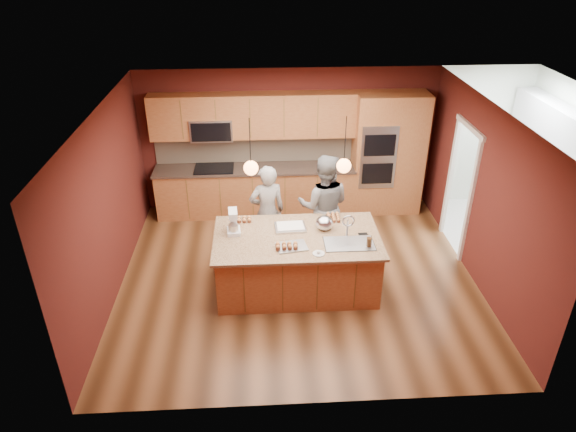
{
  "coord_description": "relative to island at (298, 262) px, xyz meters",
  "views": [
    {
      "loc": [
        -0.54,
        -6.63,
        4.79
      ],
      "look_at": [
        -0.16,
        -0.1,
        1.16
      ],
      "focal_mm": 32.0,
      "sensor_mm": 36.0,
      "label": 1
    }
  ],
  "objects": [
    {
      "name": "person_left",
      "position": [
        -0.43,
        0.94,
        0.35
      ],
      "size": [
        0.66,
        0.51,
        1.62
      ],
      "primitive_type": "imported",
      "rotation": [
        0.0,
        0.0,
        3.36
      ],
      "color": "black",
      "rests_on": "floor"
    },
    {
      "name": "cupcakes_rack",
      "position": [
        -0.18,
        -0.32,
        0.49
      ],
      "size": [
        0.33,
        0.16,
        0.07
      ],
      "primitive_type": null,
      "color": "#D58647",
      "rests_on": "island"
    },
    {
      "name": "stand_mixer",
      "position": [
        -0.94,
        0.18,
        0.59
      ],
      "size": [
        0.21,
        0.28,
        0.36
      ],
      "rotation": [
        0.0,
        0.0,
        0.08
      ],
      "color": "white",
      "rests_on": "island"
    },
    {
      "name": "plate",
      "position": [
        0.25,
        -0.48,
        0.44
      ],
      "size": [
        0.17,
        0.17,
        0.01
      ],
      "primitive_type": "cylinder",
      "color": "silver",
      "rests_on": "island"
    },
    {
      "name": "cooling_rack",
      "position": [
        -0.11,
        -0.28,
        0.45
      ],
      "size": [
        0.47,
        0.37,
        0.02
      ],
      "primitive_type": "cube",
      "rotation": [
        0.0,
        0.0,
        0.17
      ],
      "color": "#A7ABAF",
      "rests_on": "island"
    },
    {
      "name": "wall_left",
      "position": [
        -2.73,
        0.25,
        0.89
      ],
      "size": [
        0.0,
        5.0,
        5.0
      ],
      "primitive_type": "plane",
      "rotation": [
        1.57,
        0.0,
        1.57
      ],
      "color": "#4D1915",
      "rests_on": "ground"
    },
    {
      "name": "doorway_trim",
      "position": [
        2.75,
        1.05,
        0.59
      ],
      "size": [
        0.08,
        1.11,
        2.2
      ],
      "primitive_type": null,
      "color": "white",
      "rests_on": "wall_right"
    },
    {
      "name": "wall_right",
      "position": [
        2.77,
        0.25,
        0.89
      ],
      "size": [
        0.0,
        5.0,
        5.0
      ],
      "primitive_type": "plane",
      "rotation": [
        1.57,
        0.0,
        -1.57
      ],
      "color": "#4D1915",
      "rests_on": "ground"
    },
    {
      "name": "person_right",
      "position": [
        0.49,
        0.94,
        0.43
      ],
      "size": [
        0.96,
        0.8,
        1.77
      ],
      "primitive_type": "imported",
      "rotation": [
        0.0,
        0.0,
        2.98
      ],
      "color": "slate",
      "rests_on": "floor"
    },
    {
      "name": "wall_back",
      "position": [
        0.02,
        2.75,
        0.89
      ],
      "size": [
        5.5,
        0.0,
        5.5
      ],
      "primitive_type": "plane",
      "rotation": [
        1.57,
        0.0,
        0.0
      ],
      "color": "#4D1915",
      "rests_on": "ground"
    },
    {
      "name": "mixing_bowl",
      "position": [
        0.41,
        0.19,
        0.54
      ],
      "size": [
        0.26,
        0.26,
        0.22
      ],
      "primitive_type": "ellipsoid",
      "color": "silver",
      "rests_on": "island"
    },
    {
      "name": "floor",
      "position": [
        0.02,
        0.25,
        -0.46
      ],
      "size": [
        5.5,
        5.5,
        0.0
      ],
      "primitive_type": "plane",
      "color": "#452814",
      "rests_on": "ground"
    },
    {
      "name": "dryer",
      "position": [
        4.23,
        1.78,
        0.08
      ],
      "size": [
        0.79,
        0.8,
        1.08
      ],
      "primitive_type": "cube",
      "rotation": [
        0.0,
        0.0,
        0.19
      ],
      "color": "white",
      "rests_on": "floor"
    },
    {
      "name": "sheet_cake",
      "position": [
        -0.1,
        0.25,
        0.46
      ],
      "size": [
        0.47,
        0.36,
        0.05
      ],
      "rotation": [
        0.0,
        0.0,
        0.05
      ],
      "color": "silver",
      "rests_on": "island"
    },
    {
      "name": "oven_column",
      "position": [
        1.87,
        2.45,
        0.69
      ],
      "size": [
        1.3,
        0.62,
        2.3
      ],
      "color": "#984D27",
      "rests_on": "floor"
    },
    {
      "name": "pendant_right",
      "position": [
        0.62,
        0.0,
        1.55
      ],
      "size": [
        0.2,
        0.2,
        0.8
      ],
      "color": "black",
      "rests_on": "ceiling"
    },
    {
      "name": "island",
      "position": [
        0.0,
        0.0,
        0.0
      ],
      "size": [
        2.43,
        1.36,
        1.28
      ],
      "color": "#984D27",
      "rests_on": "floor"
    },
    {
      "name": "wall_front",
      "position": [
        0.02,
        -2.25,
        0.89
      ],
      "size": [
        5.5,
        0.0,
        5.5
      ],
      "primitive_type": "plane",
      "rotation": [
        -1.57,
        0.0,
        0.0
      ],
      "color": "#4D1915",
      "rests_on": "ground"
    },
    {
      "name": "cabinet_run",
      "position": [
        -0.66,
        2.5,
        0.53
      ],
      "size": [
        3.74,
        0.64,
        2.3
      ],
      "color": "#984D27",
      "rests_on": "floor"
    },
    {
      "name": "ceiling",
      "position": [
        0.02,
        0.25,
        2.24
      ],
      "size": [
        5.5,
        5.5,
        0.0
      ],
      "primitive_type": "plane",
      "rotation": [
        3.14,
        0.0,
        0.0
      ],
      "color": "white",
      "rests_on": "ground"
    },
    {
      "name": "laundry_room",
      "position": [
        4.37,
        1.45,
        1.49
      ],
      "size": [
        2.6,
        2.7,
        2.7
      ],
      "color": "beige",
      "rests_on": "ground"
    },
    {
      "name": "tumbler",
      "position": [
        0.98,
        -0.33,
        0.51
      ],
      "size": [
        0.07,
        0.07,
        0.14
      ],
      "primitive_type": "cylinder",
      "color": "#3B2412",
      "rests_on": "island"
    },
    {
      "name": "pendant_left",
      "position": [
        -0.65,
        0.0,
        1.55
      ],
      "size": [
        0.2,
        0.2,
        0.8
      ],
      "color": "black",
      "rests_on": "ceiling"
    },
    {
      "name": "cupcakes_right",
      "position": [
        0.58,
        0.5,
        0.47
      ],
      "size": [
        0.21,
        0.28,
        0.06
      ],
      "primitive_type": null,
      "color": "#D58647",
      "rests_on": "island"
    },
    {
      "name": "washer",
      "position": [
        4.24,
        1.07,
        0.04
      ],
      "size": [
        0.7,
        0.72,
        1.0
      ],
      "primitive_type": "cube",
      "rotation": [
        0.0,
        0.0,
        -0.13
      ],
      "color": "white",
      "rests_on": "floor"
    },
    {
      "name": "phone",
      "position": [
        0.96,
        0.01,
        0.44
      ],
      "size": [
        0.14,
        0.08,
        0.01
      ],
      "primitive_type": "cube",
      "rotation": [
        0.0,
        0.0,
        0.04
      ],
      "color": "black",
      "rests_on": "island"
    },
    {
      "name": "cupcakes_left",
      "position": [
        -0.83,
        0.5,
        0.47
      ],
      "size": [
        0.31,
        0.16,
        0.07
      ],
      "primitive_type": null,
      "color": "#D58647",
      "rests_on": "island"
    }
  ]
}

